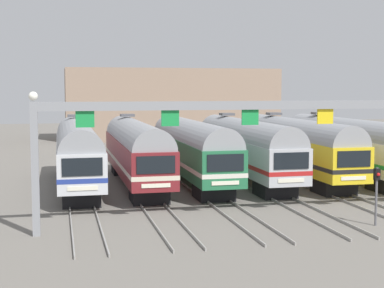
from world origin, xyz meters
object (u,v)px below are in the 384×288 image
at_px(commuter_train_stainless, 245,147).
at_px(yard_signal_mast, 377,185).
at_px(commuter_train_green, 192,148).
at_px(commuter_train_white, 346,144).
at_px(commuter_train_silver, 77,151).
at_px(commuter_train_yellow, 297,145).
at_px(catenary_gantry, 288,122).
at_px(commuter_train_maroon, 136,149).

height_order(commuter_train_stainless, yard_signal_mast, commuter_train_stainless).
bearing_deg(commuter_train_green, commuter_train_white, 0.02).
xyz_separation_m(commuter_train_silver, commuter_train_white, (21.04, 0.00, 0.00)).
bearing_deg(commuter_train_green, commuter_train_silver, 179.97).
bearing_deg(commuter_train_stainless, commuter_train_yellow, 0.00).
relative_size(commuter_train_stainless, commuter_train_yellow, 1.00).
height_order(commuter_train_silver, commuter_train_stainless, same).
relative_size(commuter_train_stainless, commuter_train_white, 1.00).
distance_m(commuter_train_stainless, yard_signal_mast, 15.45).
height_order(commuter_train_green, catenary_gantry, catenary_gantry).
height_order(commuter_train_yellow, yard_signal_mast, commuter_train_yellow).
bearing_deg(commuter_train_stainless, commuter_train_white, 0.00).
xyz_separation_m(commuter_train_maroon, commuter_train_stainless, (8.42, 0.00, 0.00)).
xyz_separation_m(commuter_train_silver, commuter_train_maroon, (4.21, 0.00, 0.00)).
distance_m(commuter_train_stainless, commuter_train_yellow, 4.21).
bearing_deg(commuter_train_white, commuter_train_silver, 180.00).
bearing_deg(commuter_train_silver, commuter_train_white, 0.00).
distance_m(commuter_train_green, commuter_train_white, 12.62).
bearing_deg(commuter_train_maroon, catenary_gantry, -64.94).
xyz_separation_m(commuter_train_silver, catenary_gantry, (10.52, -13.50, 2.67)).
bearing_deg(commuter_train_maroon, commuter_train_yellow, 0.00).
bearing_deg(catenary_gantry, commuter_train_yellow, 64.94).
height_order(catenary_gantry, yard_signal_mast, catenary_gantry).
relative_size(commuter_train_stainless, yard_signal_mast, 5.91).
relative_size(commuter_train_white, catenary_gantry, 0.69).
relative_size(commuter_train_maroon, yard_signal_mast, 5.91).
bearing_deg(commuter_train_white, yard_signal_mast, -112.42).
bearing_deg(commuter_train_maroon, commuter_train_green, -0.06).
distance_m(catenary_gantry, yard_signal_mast, 5.60).
height_order(commuter_train_green, commuter_train_white, commuter_train_white).
xyz_separation_m(commuter_train_stainless, yard_signal_mast, (2.10, -15.30, -0.56)).
bearing_deg(commuter_train_yellow, commuter_train_green, -179.97).
distance_m(commuter_train_maroon, commuter_train_yellow, 12.62).
xyz_separation_m(catenary_gantry, yard_signal_mast, (4.21, -1.80, -3.23)).
height_order(commuter_train_white, catenary_gantry, catenary_gantry).
xyz_separation_m(commuter_train_maroon, commuter_train_white, (16.83, 0.00, 0.00)).
distance_m(commuter_train_maroon, yard_signal_mast, 18.57).
relative_size(commuter_train_yellow, catenary_gantry, 0.69).
height_order(commuter_train_yellow, catenary_gantry, catenary_gantry).
bearing_deg(commuter_train_silver, commuter_train_yellow, 0.00).
bearing_deg(commuter_train_stainless, catenary_gantry, -98.86).
height_order(commuter_train_silver, yard_signal_mast, commuter_train_silver).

